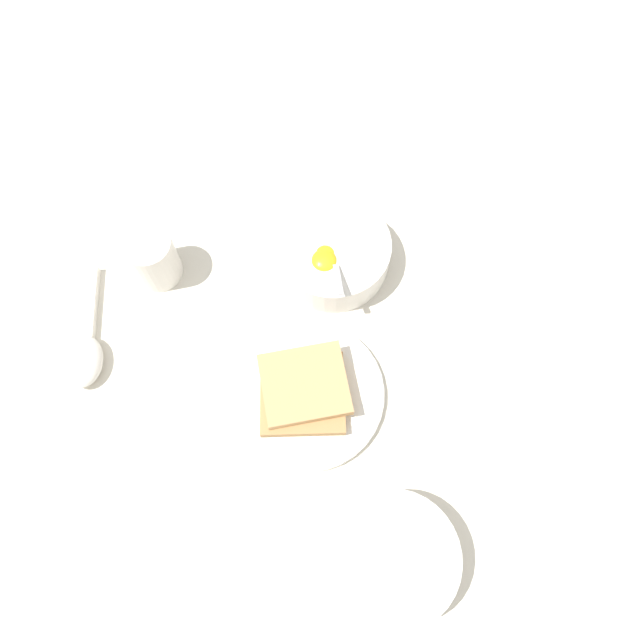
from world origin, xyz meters
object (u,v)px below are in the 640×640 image
object	(u,v)px
toast_sandwich	(305,388)
drinking_cup	(154,256)
toast_plate	(307,394)
soup_spoon	(84,351)
egg_bowl	(332,253)
congee_bowl	(393,558)

from	to	relation	value
toast_sandwich	drinking_cup	xyz separation A→B (m)	(0.25, 0.00, 0.01)
toast_plate	soup_spoon	distance (m)	0.27
egg_bowl	soup_spoon	xyz separation A→B (m)	(0.14, 0.29, -0.01)
egg_bowl	congee_bowl	size ratio (longest dim) A/B	1.07
congee_bowl	soup_spoon	bearing A→B (deg)	9.03
toast_sandwich	drinking_cup	distance (m)	0.25
toast_plate	egg_bowl	bearing A→B (deg)	-58.02
congee_bowl	drinking_cup	xyz separation A→B (m)	(0.44, -0.07, 0.01)
soup_spoon	drinking_cup	bearing A→B (deg)	-82.72
egg_bowl	drinking_cup	world-z (taller)	same
congee_bowl	toast_plate	bearing A→B (deg)	-21.17
congee_bowl	drinking_cup	size ratio (longest dim) A/B	1.81
egg_bowl	drinking_cup	size ratio (longest dim) A/B	1.93
toast_plate	toast_sandwich	distance (m)	0.02
egg_bowl	drinking_cup	distance (m)	0.22
drinking_cup	congee_bowl	bearing A→B (deg)	170.94
toast_sandwich	drinking_cup	world-z (taller)	drinking_cup
egg_bowl	congee_bowl	xyz separation A→B (m)	(-0.29, 0.23, 0.00)
egg_bowl	toast_plate	size ratio (longest dim) A/B	0.79
toast_plate	congee_bowl	bearing A→B (deg)	158.83
egg_bowl	soup_spoon	distance (m)	0.33
egg_bowl	congee_bowl	distance (m)	0.37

